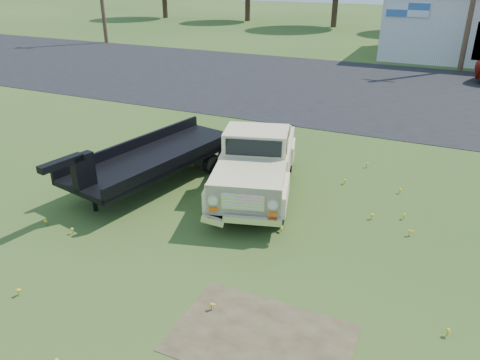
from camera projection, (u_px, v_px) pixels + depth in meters
ground at (250, 234)px, 10.96m from camera, size 140.00×140.00×0.00m
asphalt_lot at (369, 90)px, 23.34m from camera, size 90.00×14.00×0.02m
dirt_patch_a at (261, 338)px, 7.92m from camera, size 3.00×2.00×0.01m
dirt_patch_b at (236, 167)px, 14.60m from camera, size 2.20×1.60×0.01m
vintage_pickup_truck at (256, 162)px, 12.56m from camera, size 3.24×5.41×1.84m
flatbed_trailer at (158, 153)px, 13.35m from camera, size 3.21×6.40×1.67m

